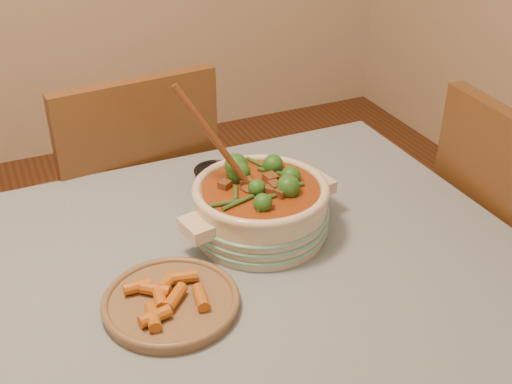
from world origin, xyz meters
TOP-DOWN VIEW (x-y plane):
  - dining_table at (0.00, 0.00)m, footprint 1.68×1.08m
  - stew_casserole at (0.29, 0.11)m, footprint 0.39×0.35m
  - condiment_bowl at (0.27, 0.34)m, footprint 0.13×0.13m
  - fried_plate at (0.03, -0.06)m, footprint 0.33×0.33m
  - chair_far at (0.13, 0.69)m, footprint 0.51×0.51m

SIDE VIEW (x-z plane):
  - chair_far at x=0.13m, z-range 0.07..1.05m
  - dining_table at x=0.00m, z-range 0.29..1.04m
  - fried_plate at x=0.03m, z-range 0.75..0.80m
  - condiment_bowl at x=0.27m, z-range 0.76..0.81m
  - stew_casserole at x=0.29m, z-range 0.65..1.02m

